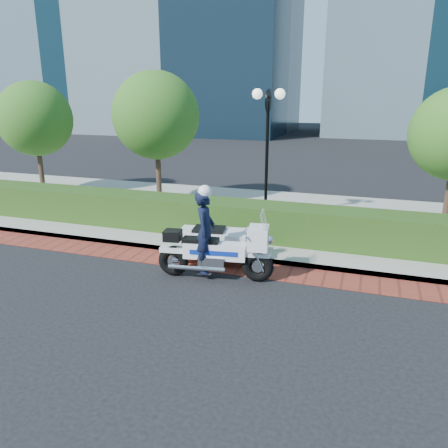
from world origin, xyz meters
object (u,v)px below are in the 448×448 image
(tree_a, at_px, (35,119))
(tree_b, at_px, (156,116))
(lamppost, at_px, (267,135))
(police_motorcycle, at_px, (213,242))

(tree_a, xyz_separation_m, tree_b, (5.50, 0.00, 0.21))
(lamppost, bearing_deg, tree_a, 172.59)
(tree_b, xyz_separation_m, police_motorcycle, (4.20, -5.42, -2.67))
(lamppost, distance_m, tree_a, 10.09)
(tree_a, height_order, police_motorcycle, tree_a)
(tree_b, distance_m, police_motorcycle, 7.36)
(tree_a, relative_size, police_motorcycle, 1.66)
(tree_b, bearing_deg, tree_a, 180.00)
(tree_a, distance_m, tree_b, 5.50)
(lamppost, relative_size, tree_b, 0.86)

